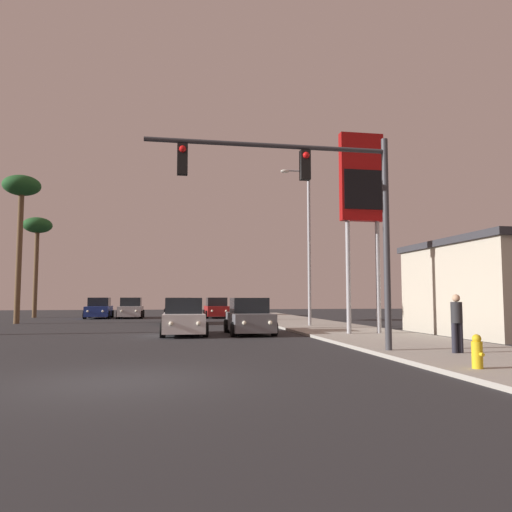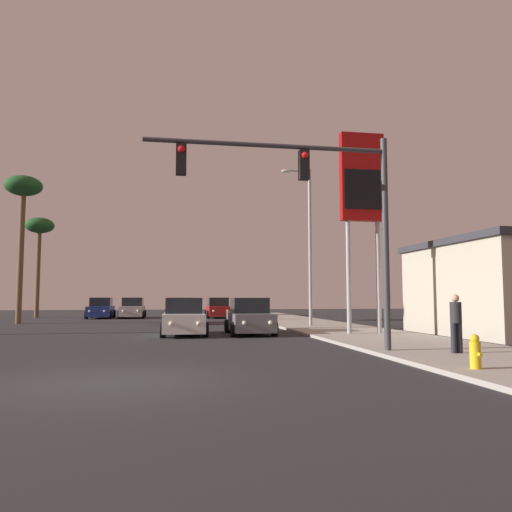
# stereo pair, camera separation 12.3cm
# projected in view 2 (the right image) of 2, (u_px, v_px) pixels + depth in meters

# --- Properties ---
(ground_plane) EXTENTS (120.00, 120.00, 0.00)m
(ground_plane) POSITION_uv_depth(u_px,v_px,m) (115.00, 382.00, 10.09)
(ground_plane) COLOR #28282B
(sidewalk_right) EXTENTS (5.00, 60.00, 0.12)m
(sidewalk_right) POSITION_uv_depth(u_px,v_px,m) (368.00, 335.00, 21.50)
(sidewalk_right) COLOR #9E998E
(sidewalk_right) RESTS_ON ground
(car_black) EXTENTS (2.04, 4.31, 1.68)m
(car_black) POSITION_uv_depth(u_px,v_px,m) (180.00, 312.00, 32.41)
(car_black) COLOR black
(car_black) RESTS_ON ground
(car_grey) EXTENTS (2.04, 4.32, 1.68)m
(car_grey) POSITION_uv_depth(u_px,v_px,m) (250.00, 318.00, 23.14)
(car_grey) COLOR slate
(car_grey) RESTS_ON ground
(car_white) EXTENTS (2.04, 4.33, 1.68)m
(car_white) POSITION_uv_depth(u_px,v_px,m) (184.00, 318.00, 22.57)
(car_white) COLOR silver
(car_white) RESTS_ON ground
(car_red) EXTENTS (2.04, 4.31, 1.68)m
(car_red) POSITION_uv_depth(u_px,v_px,m) (218.00, 309.00, 41.47)
(car_red) COLOR maroon
(car_red) RESTS_ON ground
(car_blue) EXTENTS (2.04, 4.32, 1.68)m
(car_blue) POSITION_uv_depth(u_px,v_px,m) (101.00, 309.00, 40.66)
(car_blue) COLOR navy
(car_blue) RESTS_ON ground
(car_silver) EXTENTS (2.04, 4.32, 1.68)m
(car_silver) POSITION_uv_depth(u_px,v_px,m) (133.00, 309.00, 41.00)
(car_silver) COLOR #B7B7BC
(car_silver) RESTS_ON ground
(traffic_light_mast) EXTENTS (7.42, 0.36, 6.50)m
(traffic_light_mast) POSITION_uv_depth(u_px,v_px,m) (318.00, 196.00, 14.99)
(traffic_light_mast) COLOR #38383D
(traffic_light_mast) RESTS_ON sidewalk_right
(street_lamp) EXTENTS (1.74, 0.24, 9.00)m
(street_lamp) POSITION_uv_depth(u_px,v_px,m) (308.00, 237.00, 28.48)
(street_lamp) COLOR #99999E
(street_lamp) RESTS_ON sidewalk_right
(gas_station_sign) EXTENTS (2.00, 0.42, 9.00)m
(gas_station_sign) POSITION_uv_depth(u_px,v_px,m) (362.00, 188.00, 22.46)
(gas_station_sign) COLOR #99999E
(gas_station_sign) RESTS_ON sidewalk_right
(fire_hydrant) EXTENTS (0.24, 0.34, 0.76)m
(fire_hydrant) POSITION_uv_depth(u_px,v_px,m) (475.00, 352.00, 11.10)
(fire_hydrant) COLOR gold
(fire_hydrant) RESTS_ON sidewalk_right
(pedestrian_on_sidewalk) EXTENTS (0.34, 0.32, 1.67)m
(pedestrian_on_sidewalk) POSITION_uv_depth(u_px,v_px,m) (456.00, 321.00, 14.26)
(pedestrian_on_sidewalk) COLOR #23232D
(pedestrian_on_sidewalk) RESTS_ON sidewalk_right
(palm_tree_far) EXTENTS (2.40, 2.40, 8.48)m
(palm_tree_far) POSITION_uv_depth(u_px,v_px,m) (39.00, 231.00, 42.43)
(palm_tree_far) COLOR brown
(palm_tree_far) RESTS_ON ground
(palm_tree_mid) EXTENTS (2.40, 2.40, 9.73)m
(palm_tree_mid) POSITION_uv_depth(u_px,v_px,m) (23.00, 195.00, 32.93)
(palm_tree_mid) COLOR brown
(palm_tree_mid) RESTS_ON ground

